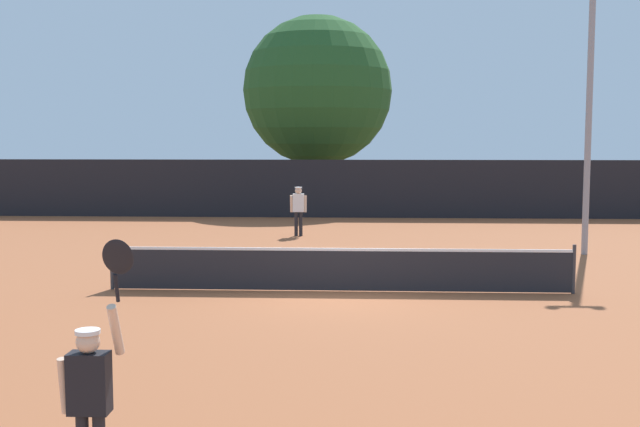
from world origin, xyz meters
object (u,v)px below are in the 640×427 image
at_px(light_pole, 590,73).
at_px(parked_car_near, 301,189).
at_px(player_receiving, 298,206).
at_px(parked_car_far, 485,190).
at_px(parked_car_mid, 380,187).
at_px(player_serving, 91,385).
at_px(large_tree, 317,91).
at_px(tennis_ball, 343,280).

relative_size(light_pole, parked_car_near, 2.19).
bearing_deg(player_receiving, parked_car_far, -124.49).
relative_size(light_pole, parked_car_mid, 2.14).
bearing_deg(player_serving, large_tree, 89.02).
xyz_separation_m(player_serving, parked_car_near, (-0.35, 32.20, -0.27)).
relative_size(player_serving, large_tree, 0.26).
height_order(player_receiving, parked_car_far, parked_car_far).
bearing_deg(tennis_ball, parked_car_mid, 86.25).
xyz_separation_m(player_receiving, parked_car_near, (-0.83, 12.86, -0.26)).
relative_size(player_serving, parked_car_mid, 0.56).
bearing_deg(parked_car_near, player_serving, -89.65).
xyz_separation_m(player_receiving, parked_car_mid, (3.19, 14.65, -0.26)).
relative_size(tennis_ball, parked_car_far, 0.02).
height_order(light_pole, parked_car_mid, light_pole).
xyz_separation_m(tennis_ball, parked_car_near, (-2.52, 21.17, 0.74)).
relative_size(large_tree, parked_car_mid, 2.15).
distance_m(large_tree, parked_car_near, 5.07).
bearing_deg(tennis_ball, large_tree, 94.70).
distance_m(player_receiving, tennis_ball, 8.54).
bearing_deg(parked_car_far, player_receiving, -117.33).
bearing_deg(large_tree, light_pole, -60.92).
relative_size(player_receiving, tennis_ball, 24.80).
height_order(player_serving, player_receiving, player_serving).
bearing_deg(player_serving, tennis_ball, 78.86).
relative_size(player_serving, player_receiving, 1.44).
bearing_deg(parked_car_mid, player_receiving, -105.81).
distance_m(tennis_ball, parked_car_far, 21.45).
height_order(tennis_ball, parked_car_near, parked_car_near).
bearing_deg(parked_car_far, large_tree, -169.76).
relative_size(player_serving, tennis_ball, 35.67).
bearing_deg(tennis_ball, parked_car_far, 72.04).
bearing_deg(player_serving, parked_car_mid, 83.83).
bearing_deg(light_pole, parked_car_near, 119.60).
distance_m(tennis_ball, parked_car_near, 21.33).
relative_size(tennis_ball, parked_car_mid, 0.02).
bearing_deg(parked_car_far, light_pole, -81.77).
bearing_deg(tennis_ball, light_pole, 33.53).
xyz_separation_m(light_pole, large_tree, (-8.55, 15.37, 0.44)).
bearing_deg(parked_car_near, light_pole, -60.67).
relative_size(player_serving, parked_car_far, 0.55).
bearing_deg(large_tree, player_receiving, -90.24).
height_order(tennis_ball, large_tree, large_tree).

